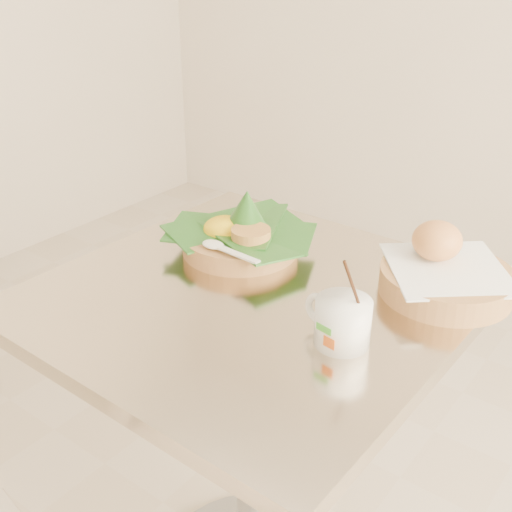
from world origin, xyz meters
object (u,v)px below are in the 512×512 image
Objects in this scene: bread_basket at (444,274)px; coffee_mug at (342,320)px; cafe_table at (253,392)px; rice_basket at (240,233)px.

coffee_mug is at bearing -104.29° from bread_basket.
cafe_table is 0.31m from rice_basket.
bread_basket is at bearing 37.75° from cafe_table.
bread_basket is at bearing 75.71° from coffee_mug.
rice_basket is 0.39m from bread_basket.
bread_basket is (0.38, 0.09, -0.00)m from rice_basket.
cafe_table is at bearing -142.25° from bread_basket.
bread_basket is 0.25m from coffee_mug.
rice_basket is at bearing 154.00° from coffee_mug.
cafe_table is 2.73× the size of bread_basket.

